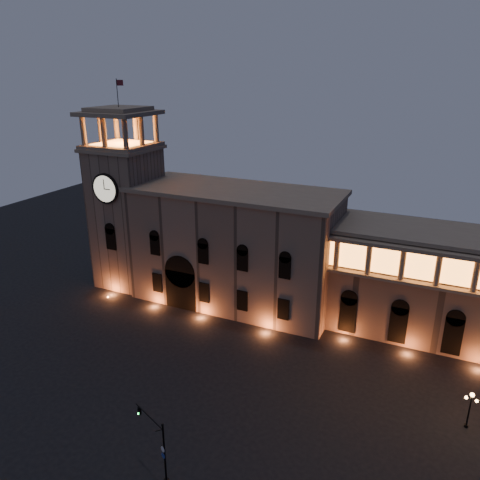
{
  "coord_description": "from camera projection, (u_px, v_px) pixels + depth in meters",
  "views": [
    {
      "loc": [
        25.8,
        -36.85,
        33.46
      ],
      "look_at": [
        1.62,
        16.0,
        12.36
      ],
      "focal_mm": 35.0,
      "sensor_mm": 36.0,
      "label": 1
    }
  ],
  "objects": [
    {
      "name": "government_building",
      "position": [
        234.0,
        247.0,
        69.57
      ],
      "size": [
        30.8,
        12.8,
        17.6
      ],
      "color": "#7D6452",
      "rests_on": "ground"
    },
    {
      "name": "clock_tower",
      "position": [
        127.0,
        210.0,
        74.69
      ],
      "size": [
        9.8,
        9.8,
        32.4
      ],
      "color": "#7D6452",
      "rests_on": "ground"
    },
    {
      "name": "traffic_light",
      "position": [
        159.0,
        447.0,
        39.81
      ],
      "size": [
        4.21,
        2.01,
        6.24
      ],
      "rotation": [
        0.0,
        0.0,
        -0.41
      ],
      "color": "black",
      "rests_on": "ground"
    },
    {
      "name": "ground",
      "position": [
        168.0,
        384.0,
        53.01
      ],
      "size": [
        160.0,
        160.0,
        0.0
      ],
      "primitive_type": "plane",
      "color": "black",
      "rests_on": "ground"
    },
    {
      "name": "street_lamp_near",
      "position": [
        470.0,
        407.0,
        45.8
      ],
      "size": [
        1.41,
        0.44,
        4.07
      ],
      "rotation": [
        0.0,
        0.0,
        -0.15
      ],
      "color": "black",
      "rests_on": "ground"
    }
  ]
}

